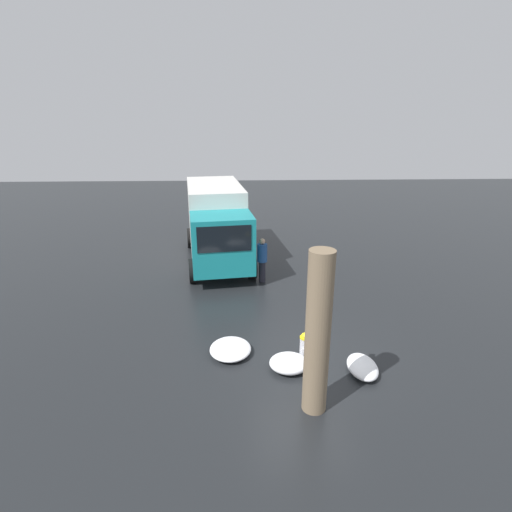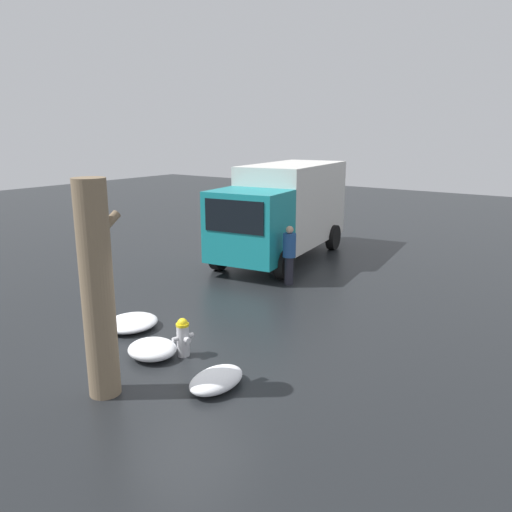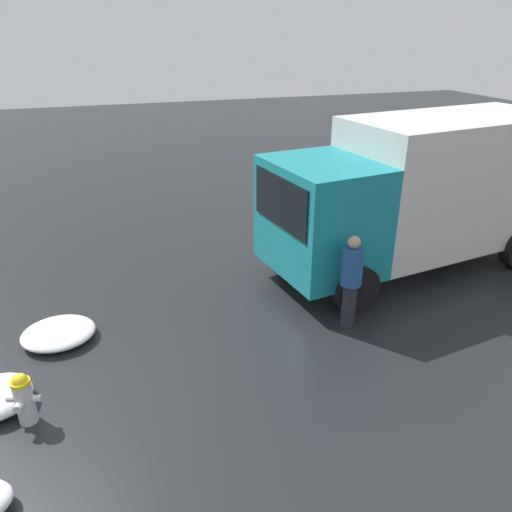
{
  "view_description": "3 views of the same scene",
  "coord_description": "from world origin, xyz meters",
  "px_view_note": "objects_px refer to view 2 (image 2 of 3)",
  "views": [
    {
      "loc": [
        -8.67,
        1.56,
        5.86
      ],
      "look_at": [
        4.01,
        1.06,
        1.4
      ],
      "focal_mm": 28.0,
      "sensor_mm": 36.0,
      "label": 1
    },
    {
      "loc": [
        -6.41,
        -6.28,
        4.2
      ],
      "look_at": [
        3.49,
        0.77,
        1.15
      ],
      "focal_mm": 35.0,
      "sensor_mm": 36.0,
      "label": 2
    },
    {
      "loc": [
        1.25,
        -5.78,
        4.76
      ],
      "look_at": [
        3.67,
        1.5,
        1.22
      ],
      "focal_mm": 35.0,
      "sensor_mm": 36.0,
      "label": 3
    }
  ],
  "objects_px": {
    "delivery_truck": "(284,208)",
    "pedestrian": "(289,253)",
    "tree_trunk": "(98,290)",
    "fire_hydrant": "(183,337)"
  },
  "relations": [
    {
      "from": "delivery_truck",
      "to": "pedestrian",
      "type": "xyz_separation_m",
      "value": [
        -2.55,
        -1.79,
        -0.78
      ]
    },
    {
      "from": "pedestrian",
      "to": "fire_hydrant",
      "type": "bearing_deg",
      "value": 71.92
    },
    {
      "from": "delivery_truck",
      "to": "tree_trunk",
      "type": "bearing_deg",
      "value": 97.13
    },
    {
      "from": "tree_trunk",
      "to": "delivery_truck",
      "type": "xyz_separation_m",
      "value": [
        9.45,
        2.52,
        -0.09
      ]
    },
    {
      "from": "fire_hydrant",
      "to": "pedestrian",
      "type": "xyz_separation_m",
      "value": [
        5.12,
        0.8,
        0.52
      ]
    },
    {
      "from": "fire_hydrant",
      "to": "delivery_truck",
      "type": "distance_m",
      "value": 8.2
    },
    {
      "from": "fire_hydrant",
      "to": "tree_trunk",
      "type": "distance_m",
      "value": 2.26
    },
    {
      "from": "fire_hydrant",
      "to": "delivery_truck",
      "type": "xyz_separation_m",
      "value": [
        7.67,
        2.59,
        1.3
      ]
    },
    {
      "from": "fire_hydrant",
      "to": "pedestrian",
      "type": "bearing_deg",
      "value": 115.87
    },
    {
      "from": "tree_trunk",
      "to": "pedestrian",
      "type": "relative_size",
      "value": 2.11
    }
  ]
}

